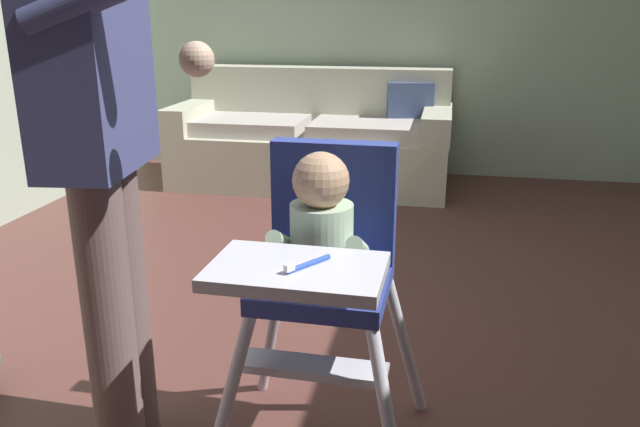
{
  "coord_description": "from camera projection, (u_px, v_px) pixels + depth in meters",
  "views": [
    {
      "loc": [
        0.5,
        -2.35,
        1.28
      ],
      "look_at": [
        0.18,
        -0.8,
        0.77
      ],
      "focal_mm": 35.51,
      "sensor_mm": 36.0,
      "label": 1
    }
  ],
  "objects": [
    {
      "name": "ground",
      "position": [
        315.0,
        338.0,
        2.69
      ],
      "size": [
        5.97,
        7.2,
        0.1
      ],
      "primitive_type": "cube",
      "color": "brown"
    },
    {
      "name": "wall_far",
      "position": [
        389.0,
        12.0,
        4.93
      ],
      "size": [
        5.17,
        0.06,
        2.54
      ],
      "primitive_type": "cube",
      "color": "#AFC1AB",
      "rests_on": "ground"
    },
    {
      "name": "couch",
      "position": [
        313.0,
        141.0,
        4.83
      ],
      "size": [
        2.07,
        0.86,
        0.86
      ],
      "rotation": [
        0.0,
        0.0,
        -1.57
      ],
      "color": "beige",
      "rests_on": "ground"
    },
    {
      "name": "high_chair",
      "position": [
        323.0,
        252.0,
        1.73
      ],
      "size": [
        0.62,
        0.73,
        0.94
      ],
      "rotation": [
        0.0,
        0.0,
        -1.59
      ],
      "color": "white",
      "rests_on": "ground"
    },
    {
      "name": "adult_standing",
      "position": [
        101.0,
        143.0,
        1.68
      ],
      "size": [
        0.55,
        0.5,
        1.66
      ],
      "rotation": [
        0.0,
        0.0,
        0.13
      ],
      "color": "#735A58",
      "rests_on": "ground"
    }
  ]
}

